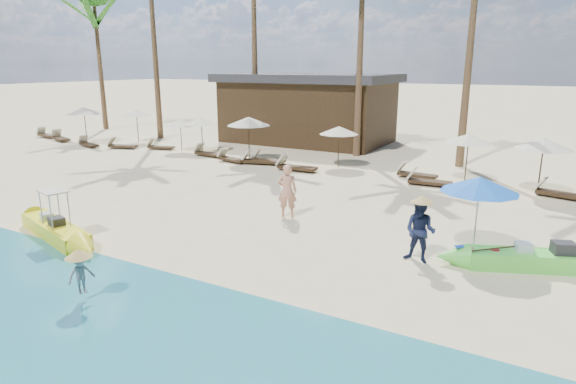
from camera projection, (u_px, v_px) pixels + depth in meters
The scene contains 31 objects.
ground at pixel (280, 251), 12.92m from camera, with size 240.00×240.00×0.00m, color beige.
wet_sand_strip at pixel (142, 342), 8.69m from camera, with size 240.00×4.50×0.01m, color tan.
green_canoe at pixel (542, 260), 11.76m from camera, with size 5.37×2.43×0.72m.
yellow_canoe at pixel (55, 229), 13.94m from camera, with size 5.46×1.89×1.45m.
tourist at pixel (287, 191), 15.68m from camera, with size 0.64×0.42×1.75m, color tan.
vendor_green at pixel (420, 231), 12.05m from camera, with size 0.79×0.62×1.63m, color #151D3B.
vendor_yellow at pixel (81, 274), 10.07m from camera, with size 0.56×0.32×0.87m, color gray.
blue_umbrella at pixel (480, 184), 12.21m from camera, with size 1.97×1.97×2.12m.
resort_parasol_0 at pixel (84, 111), 30.33m from camera, with size 2.21×2.21×2.27m.
lounger_0_left at pixel (46, 135), 33.03m from camera, with size 1.94×0.86×0.63m.
lounger_0_right at pixel (60, 138), 31.57m from camera, with size 2.04×1.20×0.66m.
resort_parasol_1 at pixel (136, 113), 30.75m from camera, with size 2.03×2.03×2.09m.
lounger_1_left at pixel (88, 144), 29.36m from camera, with size 1.81×0.94×0.59m.
lounger_1_right at pixel (121, 145), 28.72m from camera, with size 1.86×1.03×0.60m.
resort_parasol_2 at pixel (180, 123), 27.46m from camera, with size 1.77×1.77×1.82m.
lounger_2_left at pixel (159, 146), 28.43m from camera, with size 1.72×0.89×0.56m.
resort_parasol_3 at pixel (201, 121), 27.30m from camera, with size 1.87×1.87×1.93m.
lounger_3_left at pixel (208, 153), 26.26m from camera, with size 1.82×0.67×0.61m.
lounger_3_right at pixel (231, 158), 24.76m from camera, with size 1.85×0.89×0.60m.
resort_parasol_4 at pixel (248, 121), 24.42m from camera, with size 2.23×2.23×2.30m.
lounger_4_left at pixel (259, 160), 24.16m from camera, with size 1.98×1.06×0.64m.
lounger_4_right at pixel (267, 160), 24.41m from camera, with size 1.79×0.82×0.58m.
resort_parasol_5 at pixel (339, 130), 23.22m from camera, with size 1.93×1.93×1.98m.
lounger_5_left at pixel (294, 166), 22.68m from camera, with size 1.99×0.69×0.67m.
resort_parasol_6 at pixel (469, 138), 20.13m from camera, with size 2.01×2.01×2.07m.
lounger_6_left at pixel (415, 173), 21.27m from camera, with size 1.82×0.67×0.61m.
lounger_6_right at pixel (427, 180), 19.95m from camera, with size 1.87×0.70×0.62m.
resort_parasol_7 at pixel (544, 144), 18.10m from camera, with size 2.13×2.13×2.20m.
lounger_7_left at pixel (558, 192), 18.10m from camera, with size 1.90×0.97×0.62m.
palm_0 at pixel (96, 19), 35.47m from camera, with size 2.08×2.08×9.90m.
pavilion_west at pixel (308, 108), 30.90m from camera, with size 10.80×6.60×4.30m.
Camera 1 is at (6.05, -10.46, 4.86)m, focal length 30.00 mm.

